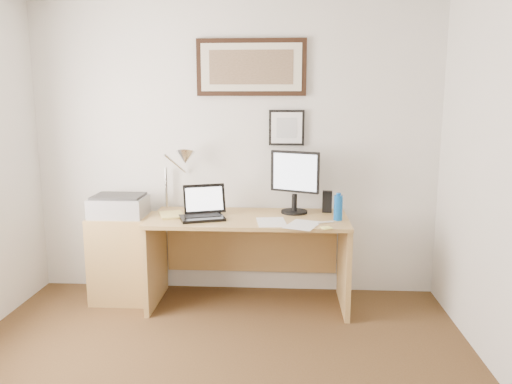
# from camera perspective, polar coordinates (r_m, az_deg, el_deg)

# --- Properties ---
(wall_back) EXTENTS (3.50, 0.02, 2.50)m
(wall_back) POSITION_cam_1_polar(r_m,az_deg,el_deg) (4.34, -2.49, 4.75)
(wall_back) COLOR silver
(wall_back) RESTS_ON ground
(side_cabinet) EXTENTS (0.50, 0.40, 0.73)m
(side_cabinet) POSITION_cam_1_polar(r_m,az_deg,el_deg) (4.40, -14.93, -7.30)
(side_cabinet) COLOR #A57F45
(side_cabinet) RESTS_ON floor
(water_bottle) EXTENTS (0.07, 0.07, 0.20)m
(water_bottle) POSITION_cam_1_polar(r_m,az_deg,el_deg) (3.97, 9.38, -1.79)
(water_bottle) COLOR #0C51A4
(water_bottle) RESTS_ON desk
(bottle_cap) EXTENTS (0.04, 0.04, 0.02)m
(bottle_cap) POSITION_cam_1_polar(r_m,az_deg,el_deg) (3.95, 9.42, -0.25)
(bottle_cap) COLOR #0C51A4
(bottle_cap) RESTS_ON water_bottle
(speaker) EXTENTS (0.09, 0.08, 0.18)m
(speaker) POSITION_cam_1_polar(r_m,az_deg,el_deg) (4.24, 8.14, -1.10)
(speaker) COLOR black
(speaker) RESTS_ON desk
(paper_sheet_a) EXTENTS (0.26, 0.34, 0.00)m
(paper_sheet_a) POSITION_cam_1_polar(r_m,az_deg,el_deg) (3.87, 1.78, -3.46)
(paper_sheet_a) COLOR silver
(paper_sheet_a) RESTS_ON desk
(paper_sheet_b) EXTENTS (0.31, 0.36, 0.00)m
(paper_sheet_b) POSITION_cam_1_polar(r_m,az_deg,el_deg) (3.80, 5.34, -3.75)
(paper_sheet_b) COLOR silver
(paper_sheet_b) RESTS_ON desk
(sticky_pad) EXTENTS (0.09, 0.09, 0.01)m
(sticky_pad) POSITION_cam_1_polar(r_m,az_deg,el_deg) (3.72, 8.04, -4.07)
(sticky_pad) COLOR #FEFF78
(sticky_pad) RESTS_ON desk
(marker_pen) EXTENTS (0.14, 0.06, 0.02)m
(marker_pen) POSITION_cam_1_polar(r_m,az_deg,el_deg) (3.87, 7.90, -3.45)
(marker_pen) COLOR white
(marker_pen) RESTS_ON desk
(book) EXTENTS (0.26, 0.30, 0.02)m
(book) POSITION_cam_1_polar(r_m,az_deg,el_deg) (4.12, -10.88, -2.67)
(book) COLOR #D9C866
(book) RESTS_ON desk
(desk) EXTENTS (1.60, 0.70, 0.75)m
(desk) POSITION_cam_1_polar(r_m,az_deg,el_deg) (4.19, -0.76, -5.72)
(desk) COLOR #A57F45
(desk) RESTS_ON floor
(laptop) EXTENTS (0.40, 0.40, 0.26)m
(laptop) POSITION_cam_1_polar(r_m,az_deg,el_deg) (4.02, -6.08, -2.17)
(laptop) COLOR black
(laptop) RESTS_ON desk
(lcd_monitor) EXTENTS (0.40, 0.22, 0.52)m
(lcd_monitor) POSITION_cam_1_polar(r_m,az_deg,el_deg) (4.13, 4.44, 1.50)
(lcd_monitor) COLOR black
(lcd_monitor) RESTS_ON desk
(printer) EXTENTS (0.44, 0.34, 0.18)m
(printer) POSITION_cam_1_polar(r_m,az_deg,el_deg) (4.29, -15.39, -1.52)
(printer) COLOR #9F9FA1
(printer) RESTS_ON side_cabinet
(desk_lamp) EXTENTS (0.29, 0.27, 0.53)m
(desk_lamp) POSITION_cam_1_polar(r_m,az_deg,el_deg) (4.22, -8.28, 3.63)
(desk_lamp) COLOR silver
(desk_lamp) RESTS_ON desk
(picture_large) EXTENTS (0.92, 0.04, 0.47)m
(picture_large) POSITION_cam_1_polar(r_m,az_deg,el_deg) (4.28, -0.55, 14.06)
(picture_large) COLOR black
(picture_large) RESTS_ON wall_back
(picture_small) EXTENTS (0.30, 0.03, 0.30)m
(picture_small) POSITION_cam_1_polar(r_m,az_deg,el_deg) (4.27, 3.52, 7.34)
(picture_small) COLOR black
(picture_small) RESTS_ON wall_back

